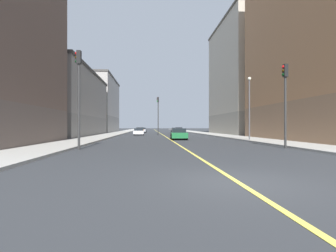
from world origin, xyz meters
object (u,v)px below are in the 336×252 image
building_right_distant (98,105)px  building_right_midblock (68,104)px  car_white (139,132)px  car_silver (143,130)px  traffic_light_right_near (79,86)px  building_left_near (324,34)px  building_left_mid (242,78)px  car_green (179,134)px  traffic_light_median_far (158,111)px  car_orange (140,130)px  traffic_light_left_near (285,94)px  car_maroon (179,130)px  street_lamp_left_near (249,101)px  car_black (175,130)px

building_right_distant → building_right_midblock: bearing=-90.0°
car_white → car_silver: size_ratio=0.98×
building_right_midblock → building_right_distant: size_ratio=1.13×
traffic_light_right_near → building_right_midblock: bearing=108.2°
building_left_near → building_right_distant: 52.60m
building_right_distant → car_white: size_ratio=5.16×
building_left_mid → building_right_midblock: 32.26m
building_right_distant → car_green: (16.54, -37.02, -6.27)m
car_white → car_green: 16.93m
traffic_light_median_far → car_green: 16.27m
car_orange → traffic_light_left_near: bearing=-74.0°
building_left_near → building_left_mid: 24.22m
building_left_near → traffic_light_median_far: bearing=128.0°
building_left_near → car_white: building_left_near is taller
car_orange → car_silver: bearing=87.4°
building_left_mid → traffic_light_right_near: 39.83m
car_orange → car_maroon: (8.72, 1.00, -0.00)m
traffic_light_median_far → street_lamp_left_near: street_lamp_left_near is taller
traffic_light_median_far → car_silver: (-3.24, 19.93, -3.70)m
street_lamp_left_near → car_white: size_ratio=1.55×
car_orange → car_maroon: size_ratio=0.91×
traffic_light_left_near → car_orange: 42.40m
car_orange → car_black: car_orange is taller
traffic_light_right_near → traffic_light_left_near: bearing=0.0°
traffic_light_left_near → car_black: 48.16m
traffic_light_left_near → traffic_light_median_far: 29.94m
traffic_light_left_near → car_maroon: bearing=94.0°
car_silver → building_right_midblock: bearing=-115.8°
building_left_mid → car_green: building_left_mid is taller
building_right_distant → car_silver: (11.37, -1.36, -6.28)m
building_left_mid → street_lamp_left_near: 24.81m
car_orange → car_silver: 8.14m
building_right_midblock → car_silver: bearing=64.2°
traffic_light_left_near → traffic_light_right_near: size_ratio=0.90×
building_right_midblock → building_right_distant: 24.99m
street_lamp_left_near → car_orange: size_ratio=1.66×
building_right_distant → traffic_light_left_near: building_right_distant is taller
building_right_midblock → car_maroon: size_ratio=5.73×
car_maroon → car_black: bearing=91.6°
building_left_mid → car_white: building_left_mid is taller
car_white → car_silver: car_silver is taller
car_orange → building_right_distant: bearing=139.2°
traffic_light_median_far → car_black: (4.94, 19.12, -3.73)m
building_right_midblock → car_white: building_right_midblock is taller
car_white → car_maroon: bearing=55.6°
car_black → traffic_light_right_near: bearing=-103.2°
building_left_near → street_lamp_left_near: 10.12m
traffic_light_median_far → car_black: size_ratio=1.68×
building_right_midblock → car_silver: size_ratio=5.69×
traffic_light_median_far → car_white: size_ratio=1.57×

